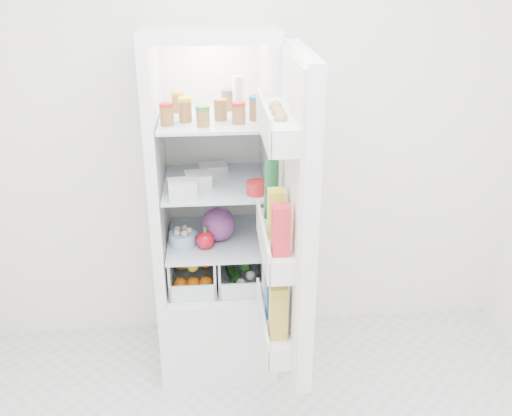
{
  "coord_description": "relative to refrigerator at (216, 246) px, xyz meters",
  "views": [
    {
      "loc": [
        -0.21,
        -1.45,
        2.08
      ],
      "look_at": [
        -0.01,
        0.95,
        1.01
      ],
      "focal_mm": 40.0,
      "sensor_mm": 36.0,
      "label": 1
    }
  ],
  "objects": [
    {
      "name": "room_walls",
      "position": [
        0.2,
        -1.25,
        0.93
      ],
      "size": [
        3.02,
        3.02,
        2.61
      ],
      "color": "white",
      "rests_on": "ground"
    },
    {
      "name": "refrigerator",
      "position": [
        0.0,
        0.0,
        0.0
      ],
      "size": [
        0.6,
        0.6,
        1.8
      ],
      "color": "white",
      "rests_on": "ground"
    },
    {
      "name": "shelf_low",
      "position": [
        -0.0,
        -0.06,
        0.07
      ],
      "size": [
        0.49,
        0.53,
        0.01
      ],
      "primitive_type": "cube",
      "color": "silver",
      "rests_on": "refrigerator"
    },
    {
      "name": "shelf_mid",
      "position": [
        -0.0,
        -0.06,
        0.38
      ],
      "size": [
        0.49,
        0.53,
        0.02
      ],
      "primitive_type": "cube",
      "color": "silver",
      "rests_on": "refrigerator"
    },
    {
      "name": "shelf_top",
      "position": [
        -0.0,
        -0.06,
        0.71
      ],
      "size": [
        0.49,
        0.53,
        0.02
      ],
      "primitive_type": "cube",
      "color": "silver",
      "rests_on": "refrigerator"
    },
    {
      "name": "crisper_left",
      "position": [
        -0.12,
        -0.06,
        -0.06
      ],
      "size": [
        0.23,
        0.46,
        0.22
      ],
      "primitive_type": null,
      "color": "silver",
      "rests_on": "refrigerator"
    },
    {
      "name": "crisper_right",
      "position": [
        0.12,
        -0.06,
        -0.06
      ],
      "size": [
        0.23,
        0.46,
        0.22
      ],
      "primitive_type": null,
      "color": "silver",
      "rests_on": "refrigerator"
    },
    {
      "name": "condiment_jars",
      "position": [
        -0.01,
        -0.12,
        0.76
      ],
      "size": [
        0.46,
        0.34,
        0.08
      ],
      "color": "#B21919",
      "rests_on": "shelf_top"
    },
    {
      "name": "squeeze_bottle",
      "position": [
        0.13,
        -0.03,
        0.81
      ],
      "size": [
        0.05,
        0.05,
        0.18
      ],
      "primitive_type": "cylinder",
      "rotation": [
        0.0,
        0.0,
        -0.02
      ],
      "color": "white",
      "rests_on": "shelf_top"
    },
    {
      "name": "tub_white",
      "position": [
        -0.15,
        -0.26,
        0.43
      ],
      "size": [
        0.14,
        0.14,
        0.08
      ],
      "primitive_type": "cube",
      "rotation": [
        0.0,
        0.0,
        0.11
      ],
      "color": "silver",
      "rests_on": "shelf_mid"
    },
    {
      "name": "tub_cream",
      "position": [
        -0.08,
        -0.12,
        0.43
      ],
      "size": [
        0.14,
        0.14,
        0.07
      ],
      "primitive_type": "cube",
      "rotation": [
        0.0,
        0.0,
        0.15
      ],
      "color": "beige",
      "rests_on": "shelf_mid"
    },
    {
      "name": "tin_red",
      "position": [
        0.19,
        -0.24,
        0.42
      ],
      "size": [
        0.1,
        0.1,
        0.06
      ],
      "primitive_type": "cylinder",
      "rotation": [
        0.0,
        0.0,
        -0.13
      ],
      "color": "red",
      "rests_on": "shelf_mid"
    },
    {
      "name": "foil_tray",
      "position": [
        -0.0,
        0.09,
        0.41
      ],
      "size": [
        0.15,
        0.12,
        0.04
      ],
      "primitive_type": "cube",
      "rotation": [
        0.0,
        0.0,
        0.12
      ],
      "color": "silver",
      "rests_on": "shelf_mid"
    },
    {
      "name": "red_cabbage",
      "position": [
        0.02,
        -0.09,
        0.17
      ],
      "size": [
        0.17,
        0.17,
        0.17
      ],
      "primitive_type": "sphere",
      "color": "#4C1C54",
      "rests_on": "shelf_low"
    },
    {
      "name": "bell_pepper",
      "position": [
        -0.05,
        -0.18,
        0.13
      ],
      "size": [
        0.09,
        0.09,
        0.09
      ],
      "primitive_type": "sphere",
      "color": "red",
      "rests_on": "shelf_low"
    },
    {
      "name": "mushroom_bowl",
      "position": [
        -0.17,
        -0.12,
        0.11
      ],
      "size": [
        0.14,
        0.14,
        0.06
      ],
      "primitive_type": "cylinder",
      "rotation": [
        0.0,
        0.0,
        0.03
      ],
      "color": "#98BCE2",
      "rests_on": "shelf_low"
    },
    {
      "name": "citrus_pile",
      "position": [
        -0.12,
        -0.12,
        -0.07
      ],
      "size": [
        0.2,
        0.24,
        0.16
      ],
      "color": "orange",
      "rests_on": "refrigerator"
    },
    {
      "name": "veg_pile",
      "position": [
        0.13,
        -0.06,
        -0.1
      ],
      "size": [
        0.16,
        0.3,
        0.1
      ],
      "color": "#254F1A",
      "rests_on": "refrigerator"
    },
    {
      "name": "fridge_door",
      "position": [
        0.3,
        -0.64,
        0.43
      ],
      "size": [
        0.17,
        0.6,
        1.3
      ],
      "rotation": [
        0.0,
        0.0,
        1.57
      ],
      "color": "white",
      "rests_on": "refrigerator"
    }
  ]
}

